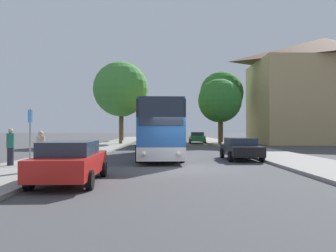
# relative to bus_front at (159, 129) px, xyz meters

# --- Properties ---
(ground_plane) EXTENTS (300.00, 300.00, 0.00)m
(ground_plane) POSITION_rel_bus_front_xyz_m (1.04, -6.70, -1.89)
(ground_plane) COLOR #424244
(ground_plane) RESTS_ON ground
(sidewalk_left) EXTENTS (4.00, 120.00, 0.15)m
(sidewalk_left) POSITION_rel_bus_front_xyz_m (-5.96, -6.70, -1.82)
(sidewalk_left) COLOR gray
(sidewalk_left) RESTS_ON ground_plane
(sidewalk_right) EXTENTS (4.00, 120.00, 0.15)m
(sidewalk_right) POSITION_rel_bus_front_xyz_m (8.04, -6.70, -1.82)
(sidewalk_right) COLOR gray
(sidewalk_right) RESTS_ON ground_plane
(building_right_background) EXTENTS (18.10, 10.67, 13.92)m
(building_right_background) POSITION_rel_bus_front_xyz_m (21.52, 20.42, 5.07)
(building_right_background) COLOR tan
(building_right_background) RESTS_ON ground_plane
(bus_front) EXTENTS (3.07, 11.85, 3.56)m
(bus_front) POSITION_rel_bus_front_xyz_m (0.00, 0.00, 0.00)
(bus_front) COLOR silver
(bus_front) RESTS_ON ground_plane
(bus_middle) EXTENTS (3.00, 10.44, 3.31)m
(bus_middle) POSITION_rel_bus_front_xyz_m (-0.35, 15.51, -0.12)
(bus_middle) COLOR #2D2D2D
(bus_middle) RESTS_ON ground_plane
(parked_car_left_curb) EXTENTS (2.17, 4.65, 1.47)m
(parked_car_left_curb) POSITION_rel_bus_front_xyz_m (-2.96, -10.60, -1.12)
(parked_car_left_curb) COLOR red
(parked_car_left_curb) RESTS_ON ground_plane
(parked_car_right_near) EXTENTS (2.05, 4.18, 1.35)m
(parked_car_right_near) POSITION_rel_bus_front_xyz_m (5.10, -1.95, -1.18)
(parked_car_right_near) COLOR black
(parked_car_right_near) RESTS_ON ground_plane
(parked_car_right_far) EXTENTS (2.32, 4.73, 1.51)m
(parked_car_right_far) POSITION_rel_bus_front_xyz_m (4.93, 22.37, -1.11)
(parked_car_right_far) COLOR #236B38
(parked_car_right_far) RESTS_ON ground_plane
(bus_stop_sign) EXTENTS (0.08, 0.45, 2.73)m
(bus_stop_sign) POSITION_rel_bus_front_xyz_m (-6.20, -6.13, -0.06)
(bus_stop_sign) COLOR gray
(bus_stop_sign) RESTS_ON sidewalk_left
(pedestrian_waiting_near) EXTENTS (0.36, 0.36, 1.67)m
(pedestrian_waiting_near) POSITION_rel_bus_front_xyz_m (-4.85, -8.39, -0.91)
(pedestrian_waiting_near) COLOR #23232D
(pedestrian_waiting_near) RESTS_ON sidewalk_left
(pedestrian_waiting_far) EXTENTS (0.36, 0.36, 1.78)m
(pedestrian_waiting_far) POSITION_rel_bus_front_xyz_m (-7.07, -6.30, -0.84)
(pedestrian_waiting_far) COLOR #23232D
(pedestrian_waiting_far) RESTS_ON sidewalk_left
(tree_left_near) EXTENTS (5.72, 5.72, 9.44)m
(tree_left_near) POSITION_rel_bus_front_xyz_m (-6.12, 29.08, 4.82)
(tree_left_near) COLOR #513D23
(tree_left_near) RESTS_ON sidewalk_left
(tree_left_far) EXTENTS (6.68, 6.68, 10.00)m
(tree_left_far) POSITION_rel_bus_front_xyz_m (-4.91, 17.87, 4.90)
(tree_left_far) COLOR brown
(tree_left_far) RESTS_ON sidewalk_left
(tree_right_near) EXTENTS (5.89, 5.89, 9.62)m
(tree_right_near) POSITION_rel_bus_front_xyz_m (8.25, 22.25, 4.91)
(tree_right_near) COLOR #513D23
(tree_right_near) RESTS_ON sidewalk_right
(tree_right_mid) EXTENTS (5.15, 5.15, 7.70)m
(tree_right_mid) POSITION_rel_bus_front_xyz_m (6.99, 16.37, 3.37)
(tree_right_mid) COLOR #513D23
(tree_right_mid) RESTS_ON sidewalk_right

